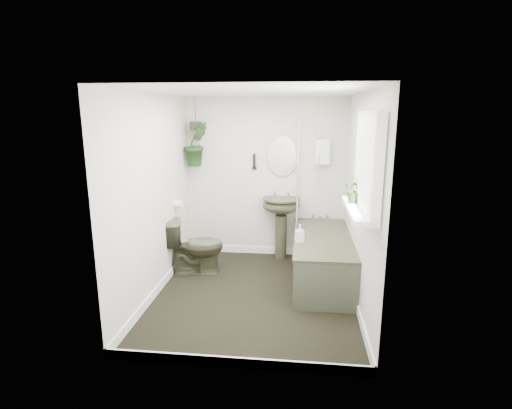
# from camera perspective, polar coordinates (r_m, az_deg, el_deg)

# --- Properties ---
(floor) EXTENTS (2.30, 2.80, 0.02)m
(floor) POSITION_cam_1_polar(r_m,az_deg,el_deg) (4.81, -0.20, -12.79)
(floor) COLOR black
(floor) RESTS_ON ground
(ceiling) EXTENTS (2.30, 2.80, 0.02)m
(ceiling) POSITION_cam_1_polar(r_m,az_deg,el_deg) (4.33, -0.23, 15.98)
(ceiling) COLOR white
(ceiling) RESTS_ON ground
(wall_back) EXTENTS (2.30, 0.02, 2.30)m
(wall_back) POSITION_cam_1_polar(r_m,az_deg,el_deg) (5.81, 1.37, 3.79)
(wall_back) COLOR silver
(wall_back) RESTS_ON ground
(wall_front) EXTENTS (2.30, 0.02, 2.30)m
(wall_front) POSITION_cam_1_polar(r_m,az_deg,el_deg) (3.08, -3.20, -4.80)
(wall_front) COLOR silver
(wall_front) RESTS_ON ground
(wall_left) EXTENTS (0.02, 2.80, 2.30)m
(wall_left) POSITION_cam_1_polar(r_m,az_deg,el_deg) (4.70, -14.40, 1.13)
(wall_left) COLOR silver
(wall_left) RESTS_ON ground
(wall_right) EXTENTS (0.02, 2.80, 2.30)m
(wall_right) POSITION_cam_1_polar(r_m,az_deg,el_deg) (4.45, 14.79, 0.44)
(wall_right) COLOR silver
(wall_right) RESTS_ON ground
(skirting) EXTENTS (2.30, 2.80, 0.10)m
(skirting) POSITION_cam_1_polar(r_m,az_deg,el_deg) (4.79, -0.20, -12.15)
(skirting) COLOR white
(skirting) RESTS_ON floor
(bathtub) EXTENTS (0.72, 1.72, 0.58)m
(bathtub) POSITION_cam_1_polar(r_m,az_deg,el_deg) (5.14, 9.42, -7.61)
(bathtub) COLOR #333422
(bathtub) RESTS_ON floor
(bath_screen) EXTENTS (0.04, 0.72, 1.40)m
(bath_screen) POSITION_cam_1_polar(r_m,az_deg,el_deg) (5.35, 6.02, 4.32)
(bath_screen) COLOR silver
(bath_screen) RESTS_ON bathtub
(shower_box) EXTENTS (0.20, 0.10, 0.35)m
(shower_box) POSITION_cam_1_polar(r_m,az_deg,el_deg) (5.67, 9.47, 7.47)
(shower_box) COLOR white
(shower_box) RESTS_ON wall_back
(oval_mirror) EXTENTS (0.46, 0.03, 0.62)m
(oval_mirror) POSITION_cam_1_polar(r_m,az_deg,el_deg) (5.71, 3.79, 7.14)
(oval_mirror) COLOR #B9B28F
(oval_mirror) RESTS_ON wall_back
(wall_sconce) EXTENTS (0.04, 0.04, 0.22)m
(wall_sconce) POSITION_cam_1_polar(r_m,az_deg,el_deg) (5.74, -0.25, 6.20)
(wall_sconce) COLOR black
(wall_sconce) RESTS_ON wall_back
(toilet_roll_holder) EXTENTS (0.11, 0.11, 0.11)m
(toilet_roll_holder) POSITION_cam_1_polar(r_m,az_deg,el_deg) (5.38, -11.07, 0.07)
(toilet_roll_holder) COLOR white
(toilet_roll_holder) RESTS_ON wall_left
(window_recess) EXTENTS (0.08, 1.00, 0.90)m
(window_recess) POSITION_cam_1_polar(r_m,az_deg,el_deg) (3.68, 15.70, 5.67)
(window_recess) COLOR white
(window_recess) RESTS_ON wall_right
(window_sill) EXTENTS (0.18, 1.00, 0.04)m
(window_sill) POSITION_cam_1_polar(r_m,az_deg,el_deg) (3.74, 14.25, -0.67)
(window_sill) COLOR white
(window_sill) RESTS_ON wall_right
(window_blinds) EXTENTS (0.01, 0.86, 0.76)m
(window_blinds) POSITION_cam_1_polar(r_m,az_deg,el_deg) (3.67, 15.01, 5.70)
(window_blinds) COLOR white
(window_blinds) RESTS_ON wall_right
(toilet) EXTENTS (0.80, 0.57, 0.74)m
(toilet) POSITION_cam_1_polar(r_m,az_deg,el_deg) (5.34, -8.63, -5.86)
(toilet) COLOR #333422
(toilet) RESTS_ON floor
(pedestal_sink) EXTENTS (0.62, 0.56, 0.90)m
(pedestal_sink) POSITION_cam_1_polar(r_m,az_deg,el_deg) (5.78, 3.57, -3.37)
(pedestal_sink) COLOR #333422
(pedestal_sink) RESTS_ON floor
(sill_plant) EXTENTS (0.26, 0.24, 0.24)m
(sill_plant) POSITION_cam_1_polar(r_m,az_deg,el_deg) (3.91, 14.04, 2.03)
(sill_plant) COLOR black
(sill_plant) RESTS_ON window_sill
(hanging_plant) EXTENTS (0.44, 0.43, 0.62)m
(hanging_plant) POSITION_cam_1_polar(r_m,az_deg,el_deg) (5.76, -8.52, 8.54)
(hanging_plant) COLOR black
(hanging_plant) RESTS_ON ceiling
(soap_bottle) EXTENTS (0.11, 0.12, 0.21)m
(soap_bottle) POSITION_cam_1_polar(r_m,az_deg,el_deg) (4.77, 6.26, -4.11)
(soap_bottle) COLOR black
(soap_bottle) RESTS_ON bathtub
(hanging_pot) EXTENTS (0.16, 0.16, 0.12)m
(hanging_pot) POSITION_cam_1_polar(r_m,az_deg,el_deg) (5.74, -8.61, 11.02)
(hanging_pot) COLOR #2E291E
(hanging_pot) RESTS_ON ceiling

